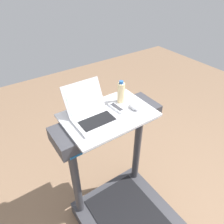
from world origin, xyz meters
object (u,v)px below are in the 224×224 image
object	(u,v)px
water_bottle	(121,92)
tv_remote	(117,108)
laptop	(92,113)
computer_mouse	(134,107)

from	to	relation	value
water_bottle	tv_remote	xyz separation A→B (m)	(-0.09, -0.07, -0.08)
water_bottle	laptop	bearing A→B (deg)	-169.63
laptop	computer_mouse	world-z (taller)	laptop
laptop	computer_mouse	size ratio (longest dim) A/B	3.46
water_bottle	computer_mouse	bearing A→B (deg)	-79.71
laptop	computer_mouse	xyz separation A→B (m)	(0.33, -0.09, -0.03)
water_bottle	tv_remote	size ratio (longest dim) A/B	1.17
computer_mouse	water_bottle	distance (m)	0.16
laptop	tv_remote	world-z (taller)	laptop
laptop	tv_remote	xyz separation A→B (m)	(0.22, -0.01, -0.04)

